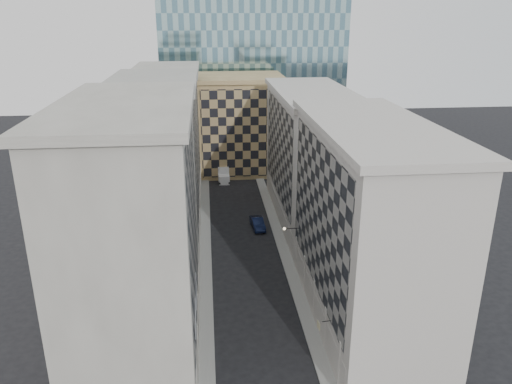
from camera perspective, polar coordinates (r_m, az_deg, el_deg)
sidewalk_west at (r=66.61m, az=-5.77°, el=-7.23°), size 1.50×100.00×0.15m
sidewalk_east at (r=67.32m, az=3.27°, el=-6.85°), size 1.50×100.00×0.15m
bldg_left_a at (r=44.84m, az=-13.41°, el=-5.11°), size 10.80×22.80×23.70m
bldg_left_b at (r=65.47m, az=-11.06°, el=2.64°), size 10.80×22.80×22.70m
bldg_left_c at (r=86.77m, az=-9.84°, el=6.64°), size 10.80×22.80×21.70m
bldg_right_a at (r=51.01m, az=12.36°, el=-3.72°), size 10.80×26.80×20.70m
bldg_right_b at (r=75.78m, az=6.25°, el=4.11°), size 10.80×28.80×19.70m
tan_block at (r=99.64m, az=-1.85°, el=7.82°), size 16.80×14.80×18.80m
church_tower at (r=111.43m, az=-3.56°, el=18.17°), size 7.20×7.20×51.50m
flagpoles_left at (r=41.84m, az=-6.90°, el=-12.59°), size 0.10×6.33×2.33m
bracket_lamp at (r=59.21m, az=3.43°, el=-4.20°), size 1.98×0.36×0.36m
box_truck at (r=94.80m, az=-3.74°, el=1.99°), size 2.20×5.09×2.76m
dark_car at (r=74.05m, az=0.18°, el=-3.61°), size 2.10×4.89×1.57m
shop_sign at (r=46.77m, az=7.25°, el=-14.85°), size 1.18×0.71×0.79m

